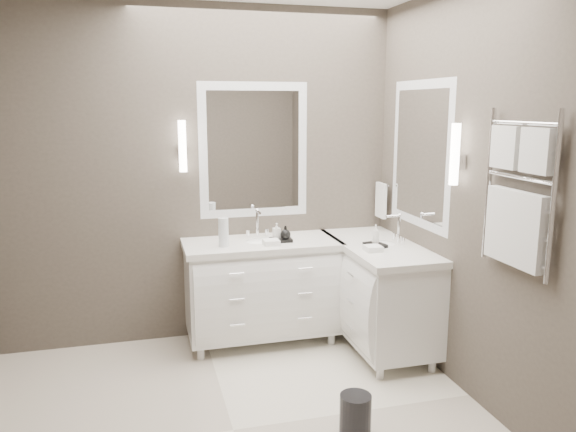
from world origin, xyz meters
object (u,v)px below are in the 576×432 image
object	(u,v)px
vanity_right	(378,288)
waste_bin	(355,416)
towel_ladder	(517,201)
vanity_back	(262,285)

from	to	relation	value
vanity_right	waste_bin	bearing A→B (deg)	-119.28
vanity_right	towel_ladder	distance (m)	1.60
vanity_back	waste_bin	size ratio (longest dim) A/B	4.76
vanity_right	towel_ladder	bearing A→B (deg)	-80.16
vanity_back	towel_ladder	size ratio (longest dim) A/B	1.38
vanity_back	towel_ladder	bearing A→B (deg)	-55.90
vanity_back	towel_ladder	distance (m)	2.16
vanity_back	vanity_right	bearing A→B (deg)	-20.38
vanity_right	towel_ladder	size ratio (longest dim) A/B	1.38
waste_bin	towel_ladder	bearing A→B (deg)	-10.03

